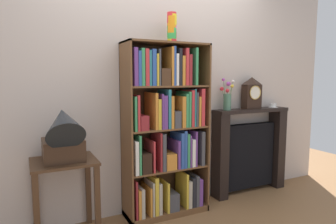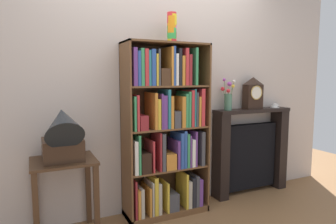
{
  "view_description": "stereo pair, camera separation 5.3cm",
  "coord_description": "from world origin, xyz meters",
  "px_view_note": "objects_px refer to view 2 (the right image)",
  "views": [
    {
      "loc": [
        -1.25,
        -2.49,
        1.37
      ],
      "look_at": [
        0.02,
        0.09,
        1.03
      ],
      "focal_mm": 31.48,
      "sensor_mm": 36.0,
      "label": 1
    },
    {
      "loc": [
        -1.2,
        -2.52,
        1.37
      ],
      "look_at": [
        0.02,
        0.09,
        1.03
      ],
      "focal_mm": 31.48,
      "sensor_mm": 36.0,
      "label": 2
    }
  ],
  "objects_px": {
    "cup_stack": "(172,28)",
    "side_table_left": "(64,181)",
    "bookshelf": "(166,134)",
    "fireplace_mantel": "(250,151)",
    "gramophone": "(63,134)",
    "flower_vase": "(228,98)",
    "teacup_with_saucer": "(275,106)",
    "mantel_clock": "(253,93)"
  },
  "relations": [
    {
      "from": "flower_vase",
      "to": "teacup_with_saucer",
      "type": "bearing_deg",
      "value": -0.33
    },
    {
      "from": "bookshelf",
      "to": "flower_vase",
      "type": "bearing_deg",
      "value": 5.57
    },
    {
      "from": "cup_stack",
      "to": "gramophone",
      "type": "distance_m",
      "value": 1.4
    },
    {
      "from": "bookshelf",
      "to": "fireplace_mantel",
      "type": "height_order",
      "value": "bookshelf"
    },
    {
      "from": "teacup_with_saucer",
      "to": "gramophone",
      "type": "bearing_deg",
      "value": -175.57
    },
    {
      "from": "fireplace_mantel",
      "to": "mantel_clock",
      "type": "relative_size",
      "value": 2.73
    },
    {
      "from": "mantel_clock",
      "to": "bookshelf",
      "type": "bearing_deg",
      "value": -176.46
    },
    {
      "from": "gramophone",
      "to": "cup_stack",
      "type": "bearing_deg",
      "value": 6.78
    },
    {
      "from": "fireplace_mantel",
      "to": "mantel_clock",
      "type": "bearing_deg",
      "value": -100.42
    },
    {
      "from": "fireplace_mantel",
      "to": "teacup_with_saucer",
      "type": "xyz_separation_m",
      "value": [
        0.35,
        -0.02,
        0.53
      ]
    },
    {
      "from": "flower_vase",
      "to": "fireplace_mantel",
      "type": "bearing_deg",
      "value": 1.95
    },
    {
      "from": "mantel_clock",
      "to": "flower_vase",
      "type": "bearing_deg",
      "value": 178.84
    },
    {
      "from": "bookshelf",
      "to": "cup_stack",
      "type": "height_order",
      "value": "cup_stack"
    },
    {
      "from": "cup_stack",
      "to": "mantel_clock",
      "type": "xyz_separation_m",
      "value": [
        1.08,
        0.06,
        -0.65
      ]
    },
    {
      "from": "bookshelf",
      "to": "gramophone",
      "type": "bearing_deg",
      "value": -173.13
    },
    {
      "from": "side_table_left",
      "to": "fireplace_mantel",
      "type": "relative_size",
      "value": 0.68
    },
    {
      "from": "fireplace_mantel",
      "to": "teacup_with_saucer",
      "type": "distance_m",
      "value": 0.64
    },
    {
      "from": "fireplace_mantel",
      "to": "mantel_clock",
      "type": "height_order",
      "value": "mantel_clock"
    },
    {
      "from": "gramophone",
      "to": "fireplace_mantel",
      "type": "bearing_deg",
      "value": 5.57
    },
    {
      "from": "bookshelf",
      "to": "mantel_clock",
      "type": "bearing_deg",
      "value": 3.54
    },
    {
      "from": "flower_vase",
      "to": "teacup_with_saucer",
      "type": "height_order",
      "value": "flower_vase"
    },
    {
      "from": "gramophone",
      "to": "flower_vase",
      "type": "distance_m",
      "value": 1.79
    },
    {
      "from": "cup_stack",
      "to": "side_table_left",
      "type": "height_order",
      "value": "cup_stack"
    },
    {
      "from": "side_table_left",
      "to": "teacup_with_saucer",
      "type": "xyz_separation_m",
      "value": [
        2.46,
        0.12,
        0.53
      ]
    },
    {
      "from": "gramophone",
      "to": "flower_vase",
      "type": "relative_size",
      "value": 1.51
    },
    {
      "from": "fireplace_mantel",
      "to": "flower_vase",
      "type": "xyz_separation_m",
      "value": [
        -0.35,
        -0.01,
        0.65
      ]
    },
    {
      "from": "side_table_left",
      "to": "fireplace_mantel",
      "type": "height_order",
      "value": "fireplace_mantel"
    },
    {
      "from": "side_table_left",
      "to": "teacup_with_saucer",
      "type": "distance_m",
      "value": 2.52
    },
    {
      "from": "gramophone",
      "to": "bookshelf",
      "type": "bearing_deg",
      "value": 6.87
    },
    {
      "from": "side_table_left",
      "to": "gramophone",
      "type": "relative_size",
      "value": 1.27
    },
    {
      "from": "bookshelf",
      "to": "fireplace_mantel",
      "type": "relative_size",
      "value": 1.69
    },
    {
      "from": "bookshelf",
      "to": "teacup_with_saucer",
      "type": "relative_size",
      "value": 14.38
    },
    {
      "from": "fireplace_mantel",
      "to": "cup_stack",
      "type": "bearing_deg",
      "value": -175.59
    },
    {
      "from": "gramophone",
      "to": "flower_vase",
      "type": "bearing_deg",
      "value": 6.28
    },
    {
      "from": "teacup_with_saucer",
      "to": "flower_vase",
      "type": "bearing_deg",
      "value": 179.67
    },
    {
      "from": "cup_stack",
      "to": "gramophone",
      "type": "xyz_separation_m",
      "value": [
        -1.04,
        -0.12,
        -0.93
      ]
    },
    {
      "from": "gramophone",
      "to": "side_table_left",
      "type": "bearing_deg",
      "value": 90.0
    },
    {
      "from": "cup_stack",
      "to": "side_table_left",
      "type": "relative_size",
      "value": 0.42
    },
    {
      "from": "cup_stack",
      "to": "teacup_with_saucer",
      "type": "height_order",
      "value": "cup_stack"
    },
    {
      "from": "bookshelf",
      "to": "gramophone",
      "type": "xyz_separation_m",
      "value": [
        -0.97,
        -0.12,
        0.11
      ]
    },
    {
      "from": "bookshelf",
      "to": "mantel_clock",
      "type": "relative_size",
      "value": 4.61
    },
    {
      "from": "bookshelf",
      "to": "mantel_clock",
      "type": "xyz_separation_m",
      "value": [
        1.14,
        0.07,
        0.38
      ]
    }
  ]
}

